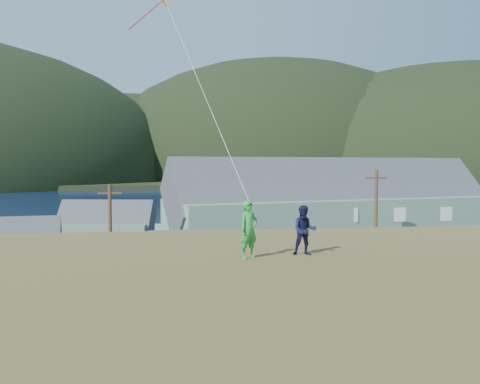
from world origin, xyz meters
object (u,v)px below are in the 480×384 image
shed_palegreen_far (106,228)px  kite_flyer_green (249,230)px  shed_white (193,262)px  wharf (122,233)px  shed_palegreen_near (8,251)px  kite_flyer_navy (305,230)px  lodge (335,210)px

shed_palegreen_far → kite_flyer_green: (9.01, -46.63, 5.33)m
shed_white → kite_flyer_green: size_ratio=4.22×
shed_palegreen_far → kite_flyer_green: 47.79m
wharf → shed_palegreen_far: (-0.80, -12.83, 2.27)m
shed_palegreen_near → wharf: bearing=66.2°
kite_flyer_green → kite_flyer_navy: kite_flyer_green is taller
lodge → shed_palegreen_far: bearing=152.4°
lodge → shed_white: (-16.25, -13.30, -2.80)m
kite_flyer_green → lodge: bearing=36.6°
wharf → kite_flyer_green: 60.50m
shed_white → shed_palegreen_far: size_ratio=0.63×
wharf → lodge: lodge is taller
lodge → shed_white: bearing=-154.4°
kite_flyer_navy → shed_white: bearing=104.2°
shed_palegreen_near → kite_flyer_green: 37.37m
lodge → shed_palegreen_near: (-32.07, -7.17, -2.54)m
shed_white → shed_palegreen_near: bearing=155.9°
lodge → kite_flyer_navy: (-14.26, -40.06, 3.00)m
kite_flyer_navy → shed_palegreen_far: bearing=113.1°
wharf → lodge: 31.15m
wharf → shed_white: bearing=-76.1°
shed_white → kite_flyer_green: kite_flyer_green is taller
lodge → kite_flyer_navy: lodge is taller
shed_white → kite_flyer_navy: size_ratio=4.75×
kite_flyer_green → shed_white: bearing=58.7°
lodge → shed_palegreen_near: lodge is taller
lodge → kite_flyer_green: size_ratio=22.22×
shed_palegreen_near → shed_palegreen_far: bearing=55.1°
shed_white → kite_flyer_navy: bearing=-88.7°
shed_white → wharf: bearing=101.0°
shed_palegreen_near → shed_white: 16.97m
shed_white → kite_flyer_navy: 27.45m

